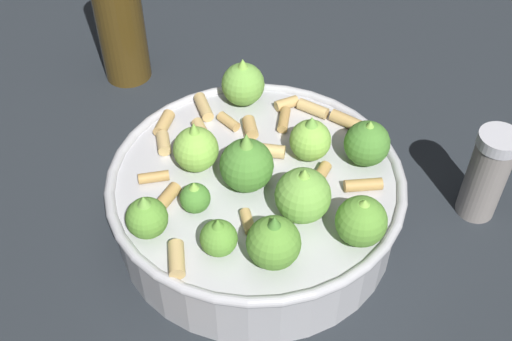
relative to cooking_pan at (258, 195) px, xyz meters
name	(u,v)px	position (x,y,z in m)	size (l,w,h in m)	color
ground_plane	(256,224)	(0.00, 0.00, -0.04)	(2.40, 2.40, 0.00)	#23282D
cooking_pan	(258,195)	(0.00, 0.00, 0.00)	(0.27, 0.27, 0.13)	#B7B7BC
pepper_shaker	(487,174)	(0.13, 0.17, 0.01)	(0.04, 0.04, 0.10)	gray
olive_oil_bottle	(117,2)	(-0.29, 0.05, 0.06)	(0.06, 0.06, 0.24)	#4C3814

